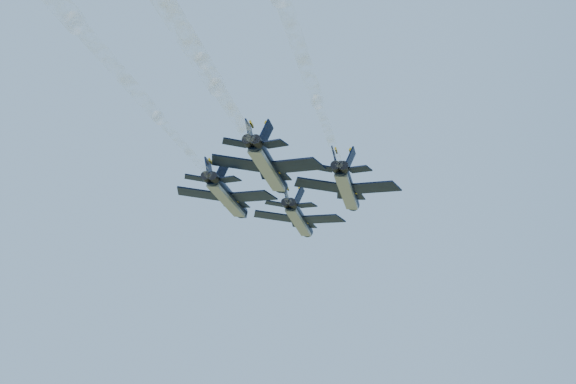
% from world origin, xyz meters
% --- Properties ---
extents(jet_lead, '(14.72, 18.82, 4.16)m').
position_xyz_m(jet_lead, '(-2.21, 14.33, 106.14)').
color(jet_lead, black).
extents(jet_left, '(14.72, 18.82, 4.16)m').
position_xyz_m(jet_left, '(-10.57, 2.20, 106.14)').
color(jet_left, black).
extents(jet_right, '(14.72, 18.82, 4.16)m').
position_xyz_m(jet_right, '(6.45, 1.62, 106.14)').
color(jet_right, black).
extents(jet_slot, '(14.72, 18.82, 4.16)m').
position_xyz_m(jet_slot, '(-2.58, -7.84, 106.14)').
color(jet_slot, black).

